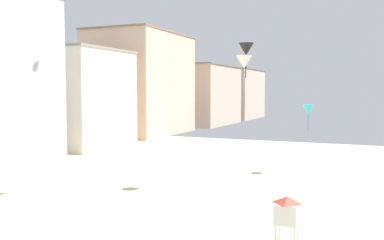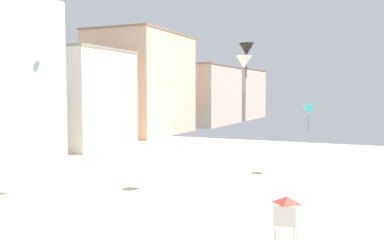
# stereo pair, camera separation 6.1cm
# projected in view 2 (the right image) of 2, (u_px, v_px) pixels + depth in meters

# --- Properties ---
(boardwalk_hotel_mid) EXTENTS (13.18, 12.91, 13.30)m
(boardwalk_hotel_mid) POSITION_uv_depth(u_px,v_px,m) (73.00, 98.00, 59.08)
(boardwalk_hotel_mid) COLOR silver
(boardwalk_hotel_mid) RESTS_ON ground
(boardwalk_hotel_far) EXTENTS (12.99, 19.23, 17.82)m
(boardwalk_hotel_far) POSITION_uv_depth(u_px,v_px,m) (142.00, 84.00, 76.03)
(boardwalk_hotel_far) COLOR beige
(boardwalk_hotel_far) RESTS_ON ground
(boardwalk_hotel_distant) EXTENTS (16.48, 21.29, 13.38)m
(boardwalk_hotel_distant) POSITION_uv_depth(u_px,v_px,m) (195.00, 95.00, 97.99)
(boardwalk_hotel_distant) COLOR #C6B29E
(boardwalk_hotel_distant) RESTS_ON ground
(boardwalk_hotel_furthest) EXTENTS (16.50, 21.16, 13.60)m
(boardwalk_hotel_furthest) POSITION_uv_depth(u_px,v_px,m) (228.00, 94.00, 119.91)
(boardwalk_hotel_furthest) COLOR #C6B29E
(boardwalk_hotel_furthest) RESTS_ON ground
(lifeguard_stand) EXTENTS (1.10, 1.10, 2.55)m
(lifeguard_stand) POSITION_uv_depth(u_px,v_px,m) (287.00, 211.00, 20.75)
(lifeguard_stand) COLOR white
(lifeguard_stand) RESTS_ON ground
(kite_black_delta) EXTENTS (1.24, 1.24, 2.83)m
(kite_black_delta) POSITION_uv_depth(u_px,v_px,m) (246.00, 49.00, 34.89)
(kite_black_delta) COLOR black
(kite_white_delta) EXTENTS (0.82, 0.82, 1.86)m
(kite_white_delta) POSITION_uv_depth(u_px,v_px,m) (244.00, 62.00, 21.80)
(kite_white_delta) COLOR white
(kite_cyan_delta) EXTENTS (1.13, 1.13, 2.56)m
(kite_cyan_delta) POSITION_uv_depth(u_px,v_px,m) (309.00, 110.00, 40.59)
(kite_cyan_delta) COLOR #2DB7CC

